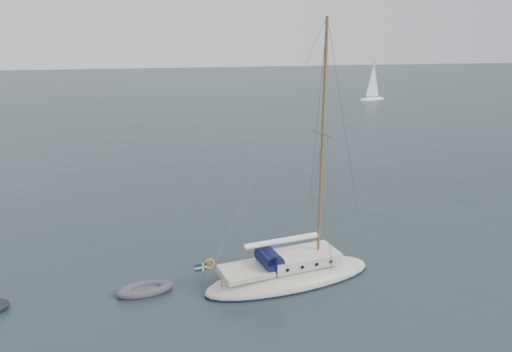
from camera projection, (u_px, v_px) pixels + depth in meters
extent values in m
plane|color=black|center=(250.00, 260.00, 30.07)|extent=(300.00, 300.00, 0.00)
ellipsoid|color=beige|center=(290.00, 278.00, 27.58)|extent=(9.77, 3.04, 1.63)
cube|color=beige|center=(303.00, 259.00, 27.40)|extent=(3.91, 2.06, 0.60)
cube|color=beige|center=(243.00, 267.00, 26.82)|extent=(2.61, 2.06, 0.27)
cylinder|color=#10133A|center=(268.00, 257.00, 26.94)|extent=(1.04, 1.79, 1.04)
cube|color=#10133A|center=(264.00, 253.00, 26.83)|extent=(0.49, 1.79, 0.43)
cylinder|color=brown|center=(325.00, 148.00, 25.80)|extent=(0.16, 0.16, 13.03)
cylinder|color=brown|center=(325.00, 135.00, 25.61)|extent=(0.05, 2.39, 0.05)
cylinder|color=brown|center=(281.00, 241.00, 26.82)|extent=(4.56, 0.11, 0.11)
cylinder|color=white|center=(281.00, 240.00, 26.81)|extent=(4.24, 0.30, 0.30)
cylinder|color=gray|center=(211.00, 262.00, 26.36)|extent=(0.04, 2.39, 0.04)
torus|color=orange|center=(208.00, 257.00, 26.96)|extent=(0.59, 0.11, 0.59)
cylinder|color=brown|center=(204.00, 264.00, 26.32)|extent=(0.03, 0.03, 0.98)
cube|color=navy|center=(197.00, 259.00, 26.17)|extent=(0.65, 0.02, 0.41)
cube|color=yellow|center=(197.00, 259.00, 26.17)|extent=(0.67, 0.03, 0.10)
cube|color=yellow|center=(200.00, 259.00, 26.19)|extent=(0.10, 0.03, 0.43)
cylinder|color=black|center=(274.00, 253.00, 28.11)|extent=(0.20, 0.07, 0.20)
cylinder|color=black|center=(283.00, 270.00, 26.16)|extent=(0.20, 0.07, 0.20)
cylinder|color=black|center=(289.00, 251.00, 28.28)|extent=(0.20, 0.07, 0.20)
cylinder|color=black|center=(299.00, 268.00, 26.32)|extent=(0.20, 0.07, 0.20)
cylinder|color=black|center=(304.00, 250.00, 28.44)|extent=(0.20, 0.07, 0.20)
cylinder|color=black|center=(315.00, 267.00, 26.48)|extent=(0.20, 0.07, 0.20)
cylinder|color=black|center=(318.00, 249.00, 28.60)|extent=(0.20, 0.07, 0.20)
cylinder|color=black|center=(330.00, 265.00, 26.64)|extent=(0.20, 0.07, 0.20)
cube|color=#4A494E|center=(145.00, 291.00, 26.34)|extent=(1.83, 0.75, 0.11)
ellipsoid|color=white|center=(372.00, 99.00, 96.15)|extent=(5.80, 1.93, 0.97)
cylinder|color=gray|center=(373.00, 79.00, 95.05)|extent=(0.10, 0.10, 6.76)
cone|color=white|center=(373.00, 79.00, 95.04)|extent=(3.09, 3.09, 6.28)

